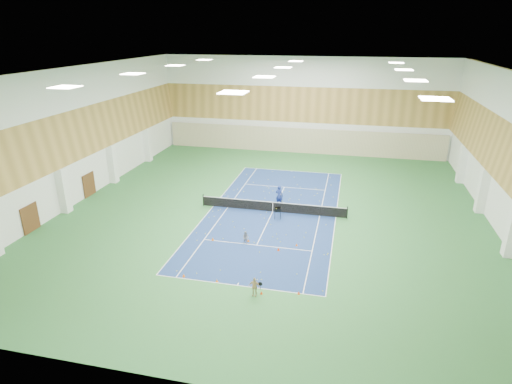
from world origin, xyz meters
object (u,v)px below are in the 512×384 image
at_px(child_apron, 254,287).
at_px(ball_cart, 278,213).
at_px(coach, 279,196).
at_px(child_court, 246,238).
at_px(tennis_net, 273,206).

xyz_separation_m(child_apron, ball_cart, (-0.61, 11.41, -0.12)).
height_order(coach, ball_cart, coach).
relative_size(coach, child_court, 1.94).
relative_size(child_court, child_apron, 0.81).
distance_m(coach, ball_cart, 2.86).
relative_size(child_court, ball_cart, 1.02).
relative_size(tennis_net, child_apron, 10.42).
xyz_separation_m(tennis_net, child_apron, (1.27, -12.67, 0.06)).
distance_m(tennis_net, child_court, 6.41).
bearing_deg(coach, child_apron, 108.27).
bearing_deg(child_apron, ball_cart, 94.42).
relative_size(tennis_net, child_court, 12.81).
distance_m(child_apron, ball_cart, 11.42).
xyz_separation_m(child_court, child_apron, (2.12, -6.32, 0.11)).
relative_size(coach, child_apron, 1.58).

